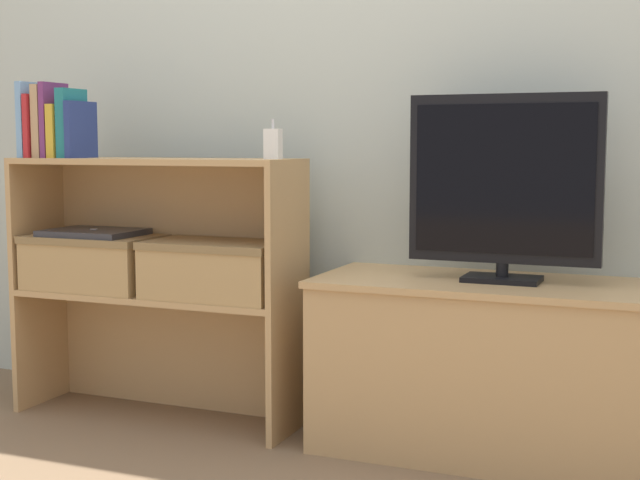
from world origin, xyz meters
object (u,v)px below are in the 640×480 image
Objects in this scene: book_tan at (47,122)px; book_navy at (81,130)px; book_skyblue at (33,120)px; book_mustard at (63,131)px; storage_basket_right at (216,267)px; book_crimson at (40,126)px; baby_monitor at (273,144)px; storage_basket_left at (95,259)px; laptop at (94,232)px; book_plum at (54,120)px; book_teal at (72,123)px; tv at (504,184)px; tv_stand at (500,368)px.

book_tan is 1.30× the size of book_navy.
book_skyblue is 1.36× the size of book_navy.
book_mustard is 0.39× the size of storage_basket_right.
book_crimson is at bearing -177.12° from storage_basket_right.
storage_basket_left is at bearing -178.71° from baby_monitor.
book_crimson is 1.19× the size of book_mustard.
storage_basket_right is at bearing 3.02° from book_tan.
book_navy is 0.60× the size of laptop.
book_plum is 0.80m from baby_monitor.
book_teal reaches higher than book_crimson.
book_mustard is 0.71m from storage_basket_right.
book_plum is at bearing 180.00° from book_mustard.
book_mustard is at bearing 180.00° from book_navy.
tv is at bearing 4.82° from book_teal.
tv_stand is 3.48× the size of laptop.
book_mustard reaches higher than baby_monitor.
book_teal is 0.72m from baby_monitor.
baby_monitor is (-0.70, -0.07, 0.66)m from tv_stand.
baby_monitor reaches higher than tv_stand.
baby_monitor is (-0.70, -0.07, 0.11)m from tv.
book_teal is (0.07, 0.00, -0.01)m from book_plum.
book_tan is (-1.52, -0.12, 0.73)m from tv_stand.
baby_monitor is (0.82, 0.05, -0.07)m from book_tan.
book_crimson is at bearing -180.00° from book_teal.
tv_stand is 5.15× the size of book_crimson.
tv_stand is 5.84× the size of book_navy.
book_navy is at bearing 0.00° from book_teal.
book_skyblue is 1.04× the size of book_tan.
storage_basket_right is (0.47, 0.00, 0.00)m from storage_basket_left.
storage_basket_left and storage_basket_right have the same top height.
book_navy is (-1.38, -0.12, 0.70)m from tv_stand.
book_tan is 0.97× the size of book_plum.
laptop is at bearing 14.94° from book_plum.
laptop is (0.15, 0.03, -0.37)m from book_tan.
tv is at bearing 3.62° from storage_basket_left.
book_mustard is at bearing -175.25° from tv_stand.
book_tan is at bearing 0.00° from book_crimson.
book_plum is 0.40m from laptop.
book_crimson reaches higher than tv.
book_mustard is at bearing -160.00° from laptop.
book_tan is (0.03, 0.00, 0.02)m from book_crimson.
tv_stand is 1.75m from book_skyblue.
book_tan is 0.83m from baby_monitor.
book_teal reaches higher than book_mustard.
book_mustard is 0.95× the size of book_navy.
tv is at bearing 4.59° from book_plum.
tv_stand is at bearing 3.69° from laptop.
laptop is at bearing -180.00° from storage_basket_right.
tv_stand is 0.94m from storage_basket_right.
tv_stand is 1.97× the size of tv.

